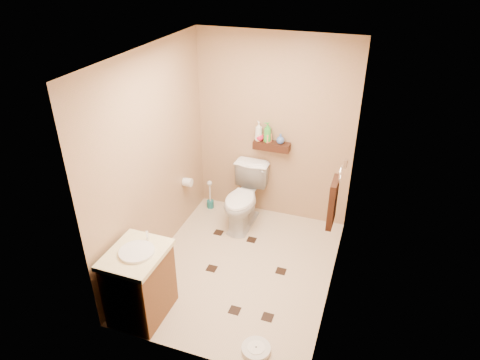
% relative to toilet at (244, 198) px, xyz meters
% --- Properties ---
extents(ground, '(2.50, 2.50, 0.00)m').
position_rel_toilet_xyz_m(ground, '(0.25, -0.83, -0.39)').
color(ground, beige).
rests_on(ground, ground).
extents(wall_back, '(2.00, 0.04, 2.40)m').
position_rel_toilet_xyz_m(wall_back, '(0.25, 0.42, 0.81)').
color(wall_back, tan).
rests_on(wall_back, ground).
extents(wall_front, '(2.00, 0.04, 2.40)m').
position_rel_toilet_xyz_m(wall_front, '(0.25, -2.08, 0.81)').
color(wall_front, tan).
rests_on(wall_front, ground).
extents(wall_left, '(0.04, 2.50, 2.40)m').
position_rel_toilet_xyz_m(wall_left, '(-0.75, -0.83, 0.81)').
color(wall_left, tan).
rests_on(wall_left, ground).
extents(wall_right, '(0.04, 2.50, 2.40)m').
position_rel_toilet_xyz_m(wall_right, '(1.25, -0.83, 0.81)').
color(wall_right, tan).
rests_on(wall_right, ground).
extents(ceiling, '(2.00, 2.50, 0.02)m').
position_rel_toilet_xyz_m(ceiling, '(0.25, -0.83, 2.01)').
color(ceiling, silver).
rests_on(ceiling, wall_back).
extents(wall_shelf, '(0.46, 0.14, 0.10)m').
position_rel_toilet_xyz_m(wall_shelf, '(0.25, 0.34, 0.63)').
color(wall_shelf, '#37190F').
rests_on(wall_shelf, wall_back).
extents(floor_accents, '(1.09, 1.28, 0.01)m').
position_rel_toilet_xyz_m(floor_accents, '(0.29, -0.87, -0.39)').
color(floor_accents, black).
rests_on(floor_accents, ground).
extents(toilet, '(0.46, 0.78, 0.79)m').
position_rel_toilet_xyz_m(toilet, '(0.00, 0.00, 0.00)').
color(toilet, white).
rests_on(toilet, ground).
extents(vanity, '(0.52, 0.62, 0.87)m').
position_rel_toilet_xyz_m(vanity, '(-0.45, -1.78, -0.01)').
color(vanity, brown).
rests_on(vanity, ground).
extents(bathroom_scale, '(0.33, 0.33, 0.05)m').
position_rel_toilet_xyz_m(bathroom_scale, '(0.76, -1.86, -0.37)').
color(bathroom_scale, silver).
rests_on(bathroom_scale, ground).
extents(toilet_brush, '(0.10, 0.10, 0.42)m').
position_rel_toilet_xyz_m(toilet_brush, '(-0.57, 0.23, -0.25)').
color(toilet_brush, '#196667').
rests_on(toilet_brush, ground).
extents(towel_ring, '(0.12, 0.30, 0.76)m').
position_rel_toilet_xyz_m(towel_ring, '(1.16, -0.58, 0.55)').
color(towel_ring, silver).
rests_on(towel_ring, wall_right).
extents(toilet_paper, '(0.12, 0.11, 0.12)m').
position_rel_toilet_xyz_m(toilet_paper, '(-0.69, -0.18, 0.21)').
color(toilet_paper, silver).
rests_on(toilet_paper, wall_left).
extents(bottle_a, '(0.14, 0.14, 0.25)m').
position_rel_toilet_xyz_m(bottle_a, '(0.08, 0.34, 0.80)').
color(bottle_a, silver).
rests_on(bottle_a, wall_shelf).
extents(bottle_b, '(0.09, 0.09, 0.15)m').
position_rel_toilet_xyz_m(bottle_b, '(0.08, 0.34, 0.75)').
color(bottle_b, '#FFA035').
rests_on(bottle_b, wall_shelf).
extents(bottle_c, '(0.14, 0.14, 0.14)m').
position_rel_toilet_xyz_m(bottle_c, '(0.09, 0.34, 0.74)').
color(bottle_c, red).
rests_on(bottle_c, wall_shelf).
extents(bottle_d, '(0.13, 0.13, 0.25)m').
position_rel_toilet_xyz_m(bottle_d, '(0.19, 0.34, 0.80)').
color(bottle_d, green).
rests_on(bottle_d, wall_shelf).
extents(bottle_e, '(0.10, 0.10, 0.16)m').
position_rel_toilet_xyz_m(bottle_e, '(0.20, 0.34, 0.76)').
color(bottle_e, '#FF8954').
rests_on(bottle_e, wall_shelf).
extents(bottle_f, '(0.13, 0.13, 0.13)m').
position_rel_toilet_xyz_m(bottle_f, '(0.36, 0.34, 0.74)').
color(bottle_f, '#4362A8').
rests_on(bottle_f, wall_shelf).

